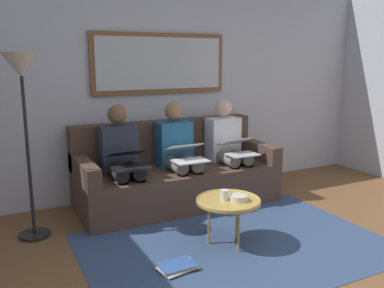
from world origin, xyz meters
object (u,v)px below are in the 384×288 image
(laptop_white, at_px, (187,153))
(laptop_black, at_px, (128,160))
(bowl, at_px, (239,198))
(laptop_silver, at_px, (238,147))
(coffee_table, at_px, (228,201))
(person_left, at_px, (227,145))
(cup, at_px, (224,195))
(magazine_stack, at_px, (177,267))
(standing_lamp, at_px, (22,86))
(person_right, at_px, (121,157))
(couch, at_px, (175,175))
(person_middle, at_px, (178,151))
(framed_mirror, at_px, (160,63))

(laptop_white, xyz_separation_m, laptop_black, (0.64, -0.00, -0.00))
(bowl, xyz_separation_m, laptop_silver, (-0.63, -0.99, 0.19))
(coffee_table, xyz_separation_m, person_left, (-0.69, -1.15, 0.21))
(cup, distance_m, laptop_white, 0.93)
(magazine_stack, xyz_separation_m, standing_lamp, (0.92, -1.15, 1.35))
(person_right, xyz_separation_m, standing_lamp, (0.91, 0.20, 0.76))
(couch, relative_size, coffee_table, 3.94)
(person_middle, xyz_separation_m, standing_lamp, (1.55, 0.20, 0.76))
(laptop_black, bearing_deg, laptop_silver, -179.93)
(laptop_white, relative_size, magazine_stack, 1.27)
(coffee_table, xyz_separation_m, standing_lamp, (1.50, -0.95, 0.97))
(couch, relative_size, laptop_white, 5.59)
(person_left, bearing_deg, coffee_table, 58.91)
(person_right, xyz_separation_m, magazine_stack, (-0.01, 1.35, -0.58))
(person_left, relative_size, person_right, 1.00)
(cup, distance_m, magazine_stack, 0.73)
(laptop_silver, relative_size, laptop_white, 1.01)
(person_left, bearing_deg, person_right, 0.00)
(person_middle, height_order, person_right, same)
(couch, bearing_deg, person_left, 173.87)
(bowl, bearing_deg, couch, -89.55)
(person_middle, distance_m, standing_lamp, 1.74)
(coffee_table, relative_size, magazine_stack, 1.80)
(cup, bearing_deg, framed_mirror, -93.20)
(framed_mirror, xyz_separation_m, person_left, (-0.64, 0.46, -0.94))
(cup, bearing_deg, person_middle, -94.48)
(couch, bearing_deg, laptop_white, 90.00)
(couch, bearing_deg, standing_lamp, 9.80)
(laptop_white, bearing_deg, laptop_black, -0.22)
(laptop_white, xyz_separation_m, person_right, (0.64, -0.23, -0.02))
(couch, height_order, bowl, couch)
(laptop_silver, height_order, standing_lamp, standing_lamp)
(couch, height_order, cup, couch)
(bowl, bearing_deg, framed_mirror, -89.65)
(framed_mirror, xyz_separation_m, standing_lamp, (1.55, 0.66, -0.18))
(magazine_stack, bearing_deg, laptop_white, -119.53)
(cup, bearing_deg, laptop_silver, -128.63)
(cup, bearing_deg, laptop_black, -58.85)
(person_middle, relative_size, laptop_white, 2.89)
(framed_mirror, distance_m, bowl, 2.01)
(laptop_white, bearing_deg, bowl, 90.59)
(laptop_black, bearing_deg, magazine_stack, 90.33)
(person_left, height_order, person_right, same)
(person_middle, height_order, laptop_black, person_middle)
(bowl, height_order, person_right, person_right)
(coffee_table, distance_m, laptop_white, 0.95)
(standing_lamp, bearing_deg, coffee_table, 147.60)
(coffee_table, relative_size, person_right, 0.49)
(coffee_table, bearing_deg, magazine_stack, 19.00)
(bowl, height_order, person_left, person_left)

